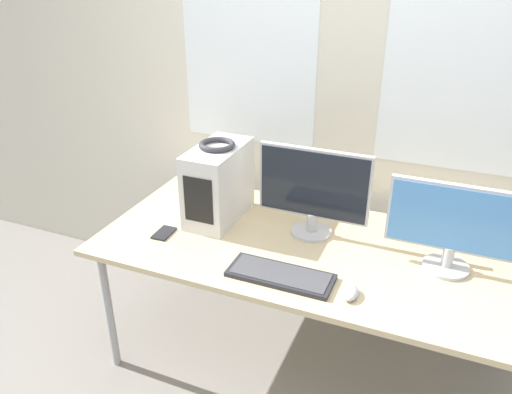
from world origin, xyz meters
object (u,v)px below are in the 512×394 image
pc_tower (218,183)px  monitor_right_near (454,225)px  keyboard (280,275)px  monitor_main (313,190)px  mouse (350,293)px  headphones (217,145)px  cell_phone (164,233)px

pc_tower → monitor_right_near: (1.12, -0.05, 0.02)m
keyboard → monitor_main: bearing=88.4°
monitor_main → mouse: (0.29, -0.42, -0.22)m
monitor_right_near → mouse: bearing=-133.8°
keyboard → mouse: bearing=-2.7°
monitor_right_near → mouse: size_ratio=5.16×
monitor_main → pc_tower: bearing=-177.6°
headphones → monitor_main: 0.52m
mouse → monitor_main: bearing=124.8°
headphones → monitor_main: (0.49, 0.02, -0.16)m
monitor_right_near → cell_phone: bearing=-170.4°
pc_tower → monitor_main: bearing=2.4°
monitor_main → cell_phone: size_ratio=4.07×
monitor_right_near → mouse: (-0.34, -0.35, -0.20)m
monitor_main → monitor_right_near: 0.64m
monitor_main → keyboard: monitor_main is taller
cell_phone → pc_tower: bearing=54.8°
cell_phone → headphones: bearing=54.9°
pc_tower → cell_phone: 0.37m
monitor_main → monitor_right_near: size_ratio=0.97×
keyboard → monitor_right_near: bearing=27.9°
pc_tower → monitor_right_near: size_ratio=0.77×
monitor_main → headphones: bearing=-177.7°
headphones → cell_phone: headphones is taller
monitor_right_near → cell_phone: (-1.29, -0.22, -0.21)m
headphones → pc_tower: bearing=-90.0°
headphones → keyboard: (0.48, -0.39, -0.39)m
monitor_right_near → cell_phone: 1.33m
monitor_main → monitor_right_near: bearing=-6.0°
keyboard → mouse: size_ratio=4.21×
pc_tower → headphones: 0.21m
cell_phone → monitor_main: bearing=21.0°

